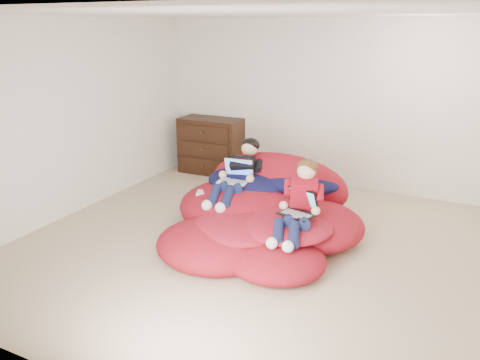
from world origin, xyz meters
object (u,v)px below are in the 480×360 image
at_px(older_boy, 239,171).
at_px(laptop_white, 236,175).
at_px(beanbag_pile, 263,212).
at_px(laptop_black, 299,207).
at_px(younger_boy, 300,200).
at_px(dresser, 211,146).

height_order(older_boy, laptop_white, older_boy).
bearing_deg(older_boy, beanbag_pile, -26.90).
relative_size(laptop_white, laptop_black, 0.89).
distance_m(older_boy, laptop_white, 0.11).
relative_size(younger_boy, laptop_white, 2.38).
xyz_separation_m(dresser, laptop_black, (2.35, -2.23, 0.10)).
relative_size(younger_boy, laptop_black, 2.13).
bearing_deg(laptop_black, older_boy, 149.33).
height_order(younger_boy, laptop_black, younger_boy).
height_order(dresser, younger_boy, younger_boy).
relative_size(dresser, younger_boy, 1.12).
bearing_deg(laptop_white, dresser, 127.69).
distance_m(dresser, laptop_white, 2.20).
relative_size(dresser, laptop_black, 2.38).
distance_m(beanbag_pile, laptop_black, 0.75).
relative_size(dresser, older_boy, 0.88).
bearing_deg(laptop_black, laptop_white, 153.85).
bearing_deg(younger_boy, beanbag_pile, 146.91).
bearing_deg(older_boy, younger_boy, -30.58).
height_order(beanbag_pile, older_boy, older_boy).
xyz_separation_m(beanbag_pile, laptop_black, (0.58, -0.38, 0.30)).
xyz_separation_m(laptop_white, laptop_black, (1.00, -0.49, -0.07)).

